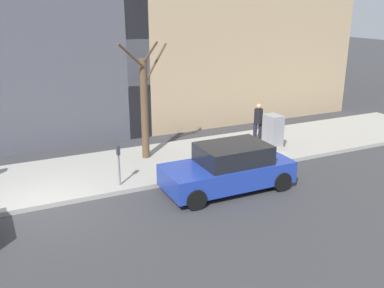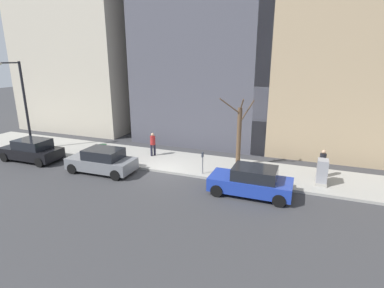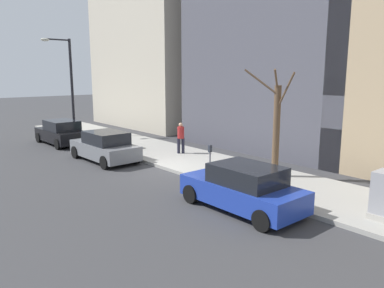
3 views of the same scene
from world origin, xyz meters
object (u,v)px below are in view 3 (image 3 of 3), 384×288
(parked_car_blue, at_px, (243,188))
(bare_tree, at_px, (276,128))
(parked_car_black, at_px, (61,133))
(streetlamp, at_px, (68,79))
(utility_box, at_px, (384,195))
(pedestrian_midblock, at_px, (181,136))
(parking_meter, at_px, (210,157))
(trash_bin, at_px, (126,140))
(parked_car_grey, at_px, (105,147))

(parked_car_blue, height_order, bare_tree, bare_tree)
(parked_car_blue, distance_m, parked_car_black, 15.15)
(parked_car_black, height_order, streetlamp, streetlamp)
(parked_car_black, distance_m, bare_tree, 14.19)
(utility_box, xyz_separation_m, streetlamp, (-1.02, 20.51, 3.17))
(parked_car_black, bearing_deg, pedestrian_midblock, -65.62)
(parked_car_blue, bearing_deg, bare_tree, 22.52)
(parked_car_blue, relative_size, parking_meter, 3.12)
(parked_car_black, height_order, trash_bin, parked_car_black)
(parked_car_blue, xyz_separation_m, streetlamp, (1.36, 17.09, 3.28))
(parked_car_black, distance_m, pedestrian_midblock, 8.33)
(parked_car_grey, distance_m, utility_box, 12.88)
(parked_car_grey, relative_size, trash_bin, 4.71)
(parked_car_black, bearing_deg, bare_tree, -75.84)
(parked_car_grey, relative_size, parking_meter, 3.14)
(utility_box, height_order, pedestrian_midblock, pedestrian_midblock)
(trash_bin, distance_m, pedestrian_midblock, 3.54)
(parked_car_grey, height_order, parking_meter, parked_car_grey)
(parking_meter, bearing_deg, streetlamp, 90.69)
(parked_car_black, xyz_separation_m, parking_meter, (1.58, -11.94, 0.24))
(parking_meter, relative_size, utility_box, 0.94)
(parked_car_black, relative_size, bare_tree, 0.95)
(parking_meter, xyz_separation_m, pedestrian_midblock, (2.00, 4.42, 0.11))
(parked_car_black, height_order, parking_meter, parked_car_black)
(utility_box, xyz_separation_m, pedestrian_midblock, (1.15, 11.05, 0.24))
(parked_car_grey, distance_m, streetlamp, 8.66)
(parking_meter, xyz_separation_m, utility_box, (0.85, -6.62, -0.13))
(parked_car_grey, bearing_deg, pedestrian_midblock, -24.84)
(parked_car_blue, height_order, trash_bin, parked_car_blue)
(parked_car_grey, bearing_deg, bare_tree, -65.17)
(parked_car_black, distance_m, utility_box, 18.73)
(parked_car_black, xyz_separation_m, streetlamp, (1.42, 1.94, 3.28))
(parked_car_grey, distance_m, pedestrian_midblock, 4.00)
(parked_car_black, bearing_deg, utility_box, -83.61)
(parked_car_blue, distance_m, parking_meter, 3.56)
(parking_meter, bearing_deg, pedestrian_midblock, 65.71)
(parked_car_black, distance_m, parking_meter, 12.05)
(bare_tree, distance_m, pedestrian_midblock, 6.20)
(parking_meter, distance_m, bare_tree, 2.97)
(parked_car_blue, bearing_deg, pedestrian_midblock, 64.97)
(parked_car_blue, bearing_deg, parked_car_grey, 90.59)
(parked_car_blue, relative_size, bare_tree, 0.95)
(parked_car_blue, height_order, parked_car_grey, same)
(utility_box, height_order, trash_bin, utility_box)
(streetlamp, relative_size, trash_bin, 7.22)
(parking_meter, relative_size, bare_tree, 0.30)
(parked_car_blue, distance_m, streetlamp, 17.46)
(parked_car_black, relative_size, streetlamp, 0.65)
(bare_tree, bearing_deg, trash_bin, 100.28)
(pedestrian_midblock, bearing_deg, parked_car_grey, -164.23)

